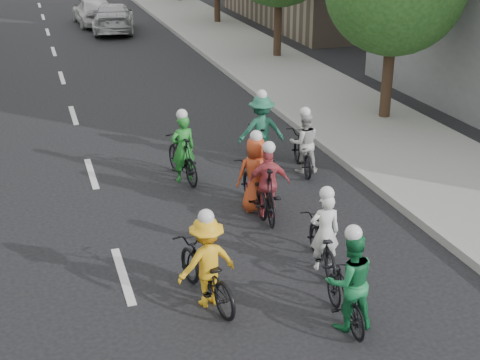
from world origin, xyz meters
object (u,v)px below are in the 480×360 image
cyclist_4 (255,182)px  cyclist_5 (183,155)px  cyclist_0 (322,240)px  cyclist_7 (261,135)px  cyclist_6 (303,148)px  cyclist_1 (348,288)px  follow_car_lead (113,18)px  follow_car_trail (93,10)px  cyclist_3 (267,187)px  cyclist_2 (206,268)px

cyclist_4 → cyclist_5: (-1.07, 2.05, 0.01)m
cyclist_0 → cyclist_4: cyclist_4 is taller
cyclist_7 → cyclist_0: bearing=90.3°
cyclist_0 → cyclist_7: size_ratio=0.92×
cyclist_6 → cyclist_1: bearing=83.2°
follow_car_lead → cyclist_5: bearing=95.3°
follow_car_trail → cyclist_7: bearing=90.8°
cyclist_3 → cyclist_6: bearing=-118.1°
cyclist_5 → follow_car_lead: cyclist_5 is taller
cyclist_0 → cyclist_6: 4.64m
cyclist_2 → follow_car_lead: size_ratio=0.41×
cyclist_1 → cyclist_4: size_ratio=0.94×
cyclist_6 → cyclist_7: cyclist_7 is taller
cyclist_5 → follow_car_trail: size_ratio=0.41×
cyclist_3 → cyclist_7: cyclist_7 is taller
cyclist_4 → cyclist_0: bearing=101.0°
cyclist_7 → follow_car_lead: cyclist_7 is taller
cyclist_6 → follow_car_trail: cyclist_6 is taller
cyclist_0 → cyclist_2: (-2.25, -0.47, 0.10)m
cyclist_0 → cyclist_5: (-1.41, 4.73, 0.10)m
cyclist_7 → cyclist_5: bearing=19.9°
cyclist_4 → cyclist_6: 2.50m
cyclist_3 → follow_car_lead: size_ratio=0.41×
cyclist_0 → cyclist_5: size_ratio=0.94×
cyclist_2 → cyclist_5: bearing=-110.6°
follow_car_lead → follow_car_trail: size_ratio=1.08×
cyclist_2 → cyclist_7: (2.93, 5.65, 0.13)m
cyclist_6 → cyclist_7: 1.13m
cyclist_4 → follow_car_lead: cyclist_4 is taller
cyclist_1 → cyclist_6: size_ratio=0.93×
cyclist_5 → cyclist_7: (2.09, 0.45, 0.12)m
cyclist_1 → cyclist_2: (-1.87, 1.29, -0.04)m
cyclist_4 → follow_car_lead: bearing=-86.6°
cyclist_4 → follow_car_lead: 22.12m
cyclist_7 → follow_car_trail: bearing=-78.1°
cyclist_1 → cyclist_7: bearing=-94.8°
cyclist_4 → follow_car_trail: (-0.60, 24.52, 0.15)m
cyclist_7 → cyclist_3: bearing=80.7°
follow_car_trail → cyclist_3: bearing=88.3°
follow_car_lead → cyclist_2: bearing=94.1°
cyclist_2 → cyclist_6: cyclist_2 is taller
cyclist_4 → cyclist_6: cyclist_4 is taller
cyclist_0 → cyclist_7: bearing=-88.2°
cyclist_2 → cyclist_5: cyclist_5 is taller
cyclist_4 → follow_car_trail: bearing=-84.9°
cyclist_1 → follow_car_lead: bearing=-86.5°
cyclist_1 → follow_car_lead: (0.15, 26.56, 0.05)m
cyclist_0 → cyclist_1: (-0.38, -1.76, 0.13)m
cyclist_5 → cyclist_1: bearing=91.1°
cyclist_0 → follow_car_trail: cyclist_0 is taller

